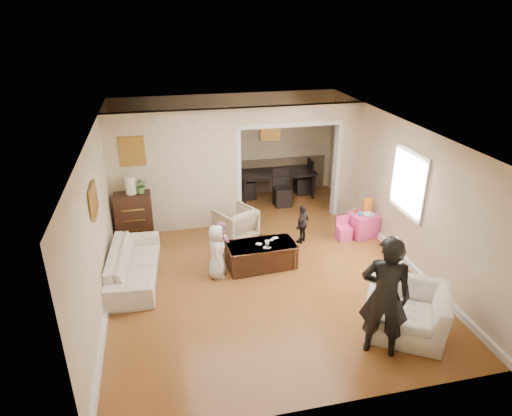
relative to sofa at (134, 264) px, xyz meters
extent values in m
plane|color=#985727|center=(2.29, 0.06, -0.30)|extent=(7.00, 7.00, 0.00)
cube|color=beige|center=(0.92, 1.86, 1.00)|extent=(2.75, 0.18, 2.60)
cube|color=beige|center=(4.77, 1.86, 1.00)|extent=(0.55, 0.18, 2.60)
cube|color=beige|center=(3.39, 1.86, 2.13)|extent=(2.22, 0.18, 0.35)
cube|color=white|center=(5.02, -0.34, 1.25)|extent=(0.03, 0.95, 1.10)
cube|color=brown|center=(0.09, 1.76, 1.55)|extent=(0.45, 0.03, 0.55)
cube|color=brown|center=(-0.42, -0.54, 1.50)|extent=(0.03, 0.55, 0.40)
cube|color=brown|center=(3.39, 3.50, 1.40)|extent=(0.45, 0.03, 0.55)
imported|color=beige|center=(0.00, 0.00, 0.00)|extent=(0.94, 2.09, 0.60)
imported|color=tan|center=(2.05, 1.14, 0.04)|extent=(0.99, 1.00, 0.68)
imported|color=beige|center=(3.99, -2.37, 0.07)|extent=(1.49, 1.45, 0.74)
cube|color=black|center=(0.00, 1.60, 0.21)|extent=(0.74, 0.42, 1.02)
cylinder|color=#F2E6C5|center=(0.00, 1.60, 0.90)|extent=(0.22, 0.22, 0.36)
imported|color=#4C7E38|center=(0.20, 1.60, 0.88)|extent=(0.29, 0.25, 0.32)
cube|color=#3B1D12|center=(2.31, -0.09, -0.06)|extent=(1.30, 0.73, 0.47)
imported|color=white|center=(2.41, -0.14, 0.21)|extent=(0.10, 0.10, 0.08)
cube|color=#DF3A80|center=(4.71, 0.67, -0.05)|extent=(0.58, 0.58, 0.49)
cube|color=yellow|center=(4.83, 0.77, 0.35)|extent=(0.21, 0.10, 0.30)
cylinder|color=#279CC3|center=(4.61, 0.62, 0.24)|extent=(0.08, 0.08, 0.08)
cube|color=red|center=(4.59, 0.79, 0.22)|extent=(0.10, 0.09, 0.05)
imported|color=silver|center=(4.76, 0.55, 0.22)|extent=(0.26, 0.26, 0.06)
imported|color=black|center=(3.47, 3.23, 0.05)|extent=(1.97, 1.12, 0.69)
imported|color=black|center=(3.41, -2.67, 0.62)|extent=(0.80, 0.70, 1.84)
imported|color=white|center=(1.46, -0.24, 0.21)|extent=(0.36, 0.52, 1.01)
imported|color=#C67B97|center=(1.61, 0.21, 0.13)|extent=(0.47, 0.52, 0.86)
imported|color=black|center=(3.36, 0.66, 0.11)|extent=(0.48, 0.48, 0.82)
cube|color=white|center=(2.27, -0.08, 0.17)|extent=(0.13, 0.13, 0.00)
cube|color=white|center=(2.38, -0.24, 0.17)|extent=(0.14, 0.13, 0.00)
cube|color=white|center=(2.41, -0.25, 0.17)|extent=(0.10, 0.10, 0.00)
cube|color=white|center=(2.63, 0.09, 0.17)|extent=(0.12, 0.10, 0.00)
cube|color=white|center=(2.54, 0.03, 0.17)|extent=(0.10, 0.10, 0.00)
camera|label=1|loc=(0.62, -7.16, 4.17)|focal=31.39mm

